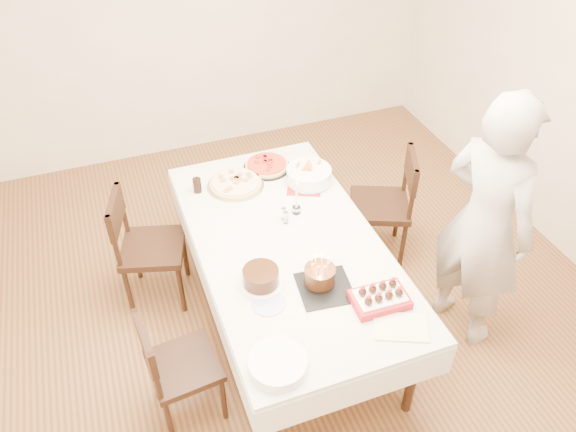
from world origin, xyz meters
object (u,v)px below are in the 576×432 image
object	(u,v)px
person	(485,225)
pasta_bowl	(309,175)
dining_table	(288,282)
chair_right_savory	(380,205)
pizza_pepperoni	(267,165)
taper_candle	(297,197)
chair_left_dessert	(184,366)
strawberry_box	(380,298)
layer_cake	(261,277)
cola_glass	(197,185)
pizza_white	(236,184)
chair_left_savory	(153,248)
birthday_cake	(320,271)

from	to	relation	value
person	pasta_bowl	size ratio (longest dim) A/B	5.63
dining_table	chair_right_savory	xyz separation A→B (m)	(0.92, 0.43, 0.09)
dining_table	pizza_pepperoni	xyz separation A→B (m)	(0.14, 0.84, 0.40)
pizza_pepperoni	taper_candle	size ratio (longest dim) A/B	1.31
chair_left_dessert	pizza_pepperoni	xyz separation A→B (m)	(0.96, 1.29, 0.35)
chair_right_savory	person	distance (m)	1.01
strawberry_box	chair_left_dessert	bearing A→B (deg)	169.32
taper_candle	pasta_bowl	bearing A→B (deg)	54.90
strawberry_box	layer_cake	bearing A→B (deg)	147.29
dining_table	cola_glass	distance (m)	0.94
chair_right_savory	pizza_white	distance (m)	1.14
chair_left_savory	chair_right_savory	bearing A→B (deg)	-168.16
dining_table	birthday_cake	size ratio (longest dim) A/B	11.56
pasta_bowl	strawberry_box	world-z (taller)	pasta_bowl
dining_table	birthday_cake	xyz separation A→B (m)	(0.05, -0.41, 0.47)
chair_left_savory	cola_glass	xyz separation A→B (m)	(0.40, 0.16, 0.34)
chair_left_dessert	person	size ratio (longest dim) A/B	0.46
chair_left_savory	birthday_cake	world-z (taller)	birthday_cake
taper_candle	chair_right_savory	bearing A→B (deg)	13.06
chair_left_dessert	pasta_bowl	size ratio (longest dim) A/B	2.57
taper_candle	birthday_cake	bearing A→B (deg)	-99.24
pizza_white	birthday_cake	distance (m)	1.12
chair_right_savory	chair_left_savory	bearing A→B (deg)	-161.30
chair_right_savory	taper_candle	xyz separation A→B (m)	(-0.77, -0.18, 0.42)
pizza_pepperoni	birthday_cake	distance (m)	1.25
pizza_white	pizza_pepperoni	xyz separation A→B (m)	(0.29, 0.14, 0.00)
person	chair_left_dessert	bearing A→B (deg)	74.42
birthday_cake	chair_right_savory	bearing A→B (deg)	43.87
pizza_white	person	bearing A→B (deg)	-41.67
chair_left_savory	dining_table	bearing A→B (deg)	161.47
pizza_pepperoni	person	bearing A→B (deg)	-52.15
chair_left_dessert	pasta_bowl	world-z (taller)	pasta_bowl
layer_cake	dining_table	bearing A→B (deg)	46.37
chair_left_savory	strawberry_box	xyz separation A→B (m)	(1.13, -1.23, 0.33)
cola_glass	layer_cake	xyz separation A→B (m)	(0.14, -1.02, -0.00)
pizza_white	pasta_bowl	world-z (taller)	pasta_bowl
chair_left_savory	strawberry_box	size ratio (longest dim) A/B	2.90
chair_left_savory	person	distance (m)	2.25
cola_glass	birthday_cake	world-z (taller)	birthday_cake
cola_glass	pasta_bowl	bearing A→B (deg)	-11.98
person	cola_glass	size ratio (longest dim) A/B	16.51
birthday_cake	taper_candle	bearing A→B (deg)	80.76
pasta_bowl	dining_table	bearing A→B (deg)	-123.43
taper_candle	chair_left_savory	bearing A→B (deg)	162.35
birthday_cake	chair_left_savory	bearing A→B (deg)	131.68
pasta_bowl	layer_cake	world-z (taller)	pasta_bowl
chair_left_dessert	layer_cake	xyz separation A→B (m)	(0.54, 0.16, 0.39)
dining_table	pasta_bowl	bearing A→B (deg)	56.57
strawberry_box	chair_left_savory	bearing A→B (deg)	132.34
person	taper_candle	size ratio (longest dim) A/B	6.77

